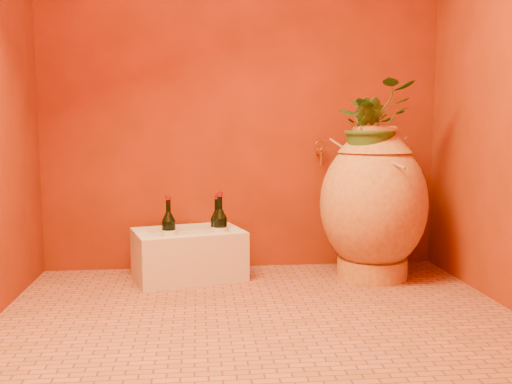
{
  "coord_description": "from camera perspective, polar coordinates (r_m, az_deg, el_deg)",
  "views": [
    {
      "loc": [
        -0.28,
        -2.61,
        0.92
      ],
      "look_at": [
        0.02,
        0.35,
        0.56
      ],
      "focal_mm": 40.0,
      "sensor_mm": 36.0,
      "label": 1
    }
  ],
  "objects": [
    {
      "name": "floor",
      "position": [
        2.78,
        0.37,
        -12.46
      ],
      "size": [
        2.5,
        2.5,
        0.0
      ],
      "primitive_type": "plane",
      "color": "#9B4E32",
      "rests_on": "ground"
    },
    {
      "name": "wine_bottle_b",
      "position": [
        3.44,
        -3.61,
        -3.78
      ],
      "size": [
        0.09,
        0.09,
        0.35
      ],
      "color": "black",
      "rests_on": "stone_basin"
    },
    {
      "name": "wine_bottle_a",
      "position": [
        3.4,
        -8.72,
        -4.02
      ],
      "size": [
        0.08,
        0.08,
        0.34
      ],
      "color": "black",
      "rests_on": "stone_basin"
    },
    {
      "name": "stone_basin",
      "position": [
        3.45,
        -6.76,
        -6.29
      ],
      "size": [
        0.71,
        0.58,
        0.29
      ],
      "rotation": [
        0.0,
        0.0,
        0.26
      ],
      "color": "beige",
      "rests_on": "floor"
    },
    {
      "name": "wine_bottle_c",
      "position": [
        3.5,
        -3.92,
        -3.75
      ],
      "size": [
        0.08,
        0.08,
        0.33
      ],
      "color": "black",
      "rests_on": "stone_basin"
    },
    {
      "name": "wall_back",
      "position": [
        3.63,
        -1.36,
        12.06
      ],
      "size": [
        2.5,
        0.02,
        2.5
      ],
      "primitive_type": "cube",
      "color": "#622105",
      "rests_on": "ground"
    },
    {
      "name": "plant_main",
      "position": [
        3.4,
        11.53,
        6.7
      ],
      "size": [
        0.55,
        0.52,
        0.5
      ],
      "primitive_type": "imported",
      "rotation": [
        0.0,
        0.0,
        0.34
      ],
      "color": "#2A4F1C",
      "rests_on": "amphora"
    },
    {
      "name": "amphora",
      "position": [
        3.45,
        11.66,
        -1.1
      ],
      "size": [
        0.7,
        0.7,
        0.91
      ],
      "rotation": [
        0.0,
        0.0,
        -0.1
      ],
      "color": "#C68837",
      "rests_on": "floor"
    },
    {
      "name": "wall_tap",
      "position": [
        3.62,
        6.36,
        4.01
      ],
      "size": [
        0.06,
        0.14,
        0.15
      ],
      "color": "#985C23",
      "rests_on": "wall_back"
    },
    {
      "name": "plant_side",
      "position": [
        3.35,
        10.8,
        6.15
      ],
      "size": [
        0.26,
        0.24,
        0.37
      ],
      "primitive_type": "imported",
      "rotation": [
        0.0,
        0.0,
        -0.51
      ],
      "color": "#2A4F1C",
      "rests_on": "amphora"
    }
  ]
}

